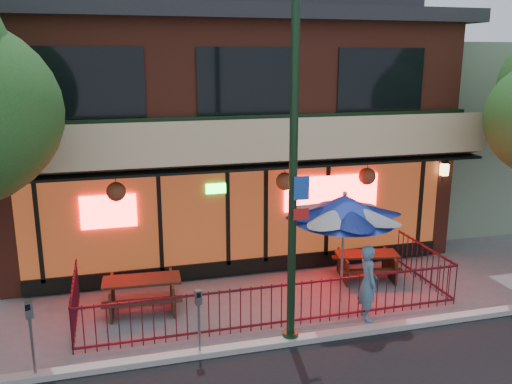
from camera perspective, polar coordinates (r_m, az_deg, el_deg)
ground at (r=11.68m, az=2.98°, el=-14.45°), size 80.00×80.00×0.00m
curb at (r=11.24m, az=3.80°, el=-15.34°), size 80.00×0.25×0.12m
restaurant_building at (r=17.23m, az=-4.30°, el=9.17°), size 12.96×9.49×8.05m
neighbor_building at (r=21.47m, az=19.88°, el=6.30°), size 6.00×7.00×6.00m
patio_fence at (r=11.82m, az=2.25°, el=-10.65°), size 8.44×2.62×1.00m
street_light at (r=10.18m, az=3.92°, el=0.27°), size 0.43×0.32×7.00m
picnic_table_left at (r=12.65m, az=-11.90°, el=-9.99°), size 1.80×1.42×0.74m
picnic_table_right at (r=14.35m, az=11.56°, el=-7.19°), size 1.79×1.50×0.68m
patio_umbrella at (r=12.34m, az=9.28°, el=-1.68°), size 2.32×2.32×2.65m
pedestrian at (r=12.08m, az=11.68°, el=-9.31°), size 0.46×0.65×1.68m
parking_meter_near at (r=10.45m, az=-6.05°, el=-12.44°), size 0.14×0.12×1.36m
parking_meter_far at (r=10.43m, az=-22.66°, el=-12.99°), size 0.16×0.15×1.50m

